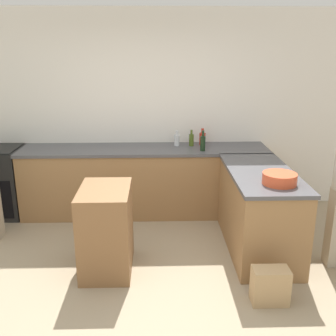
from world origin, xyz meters
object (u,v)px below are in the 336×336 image
Objects in this scene: vinegar_bottle_clear at (177,140)px; olive_oil_bottle at (191,140)px; paper_bag at (270,286)px; island_table at (106,230)px; mixing_bowl at (280,179)px; wine_bottle_dark at (203,143)px; hot_sauce_bottle at (202,138)px.

olive_oil_bottle reaches higher than vinegar_bottle_clear.
vinegar_bottle_clear reaches higher than paper_bag.
vinegar_bottle_clear reaches higher than island_table.
mixing_bowl is 1.83m from vinegar_bottle_clear.
island_table is 2.61× the size of paper_bag.
wine_bottle_dark is at bearing -41.16° from vinegar_bottle_clear.
olive_oil_bottle is 0.16m from hot_sauce_bottle.
vinegar_bottle_clear is 0.79× the size of wine_bottle_dark.
wine_bottle_dark reaches higher than paper_bag.
mixing_bowl is at bearing -70.75° from hot_sauce_bottle.
mixing_bowl reaches higher than paper_bag.
olive_oil_bottle is 2.39m from paper_bag.
mixing_bowl is 1.26× the size of wine_bottle_dark.
island_table is 2.62× the size of mixing_bowl.
vinegar_bottle_clear reaches higher than mixing_bowl.
vinegar_bottle_clear is at bearing 177.25° from olive_oil_bottle.
mixing_bowl is 1.44m from wine_bottle_dark.
mixing_bowl is 1.47× the size of hot_sauce_bottle.
hot_sauce_bottle is 2.41m from paper_bag.
mixing_bowl is 1.02m from paper_bag.
vinegar_bottle_clear is (-0.92, 1.59, 0.03)m from mixing_bowl.
mixing_bowl is at bearing -0.73° from island_table.
hot_sauce_bottle is (-0.57, 1.63, 0.03)m from mixing_bowl.
wine_bottle_dark reaches higher than vinegar_bottle_clear.
hot_sauce_bottle is (0.03, 0.32, -0.02)m from wine_bottle_dark.
hot_sauce_bottle is at bearing 18.84° from olive_oil_bottle.
paper_bag is (1.51, -0.62, -0.27)m from island_table.
wine_bottle_dark is at bearing -95.66° from hot_sauce_bottle.
wine_bottle_dark is at bearing -65.43° from olive_oil_bottle.
vinegar_bottle_clear is at bearing 63.25° from island_table.
wine_bottle_dark reaches higher than island_table.
paper_bag is (0.72, -2.18, -0.83)m from vinegar_bottle_clear.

